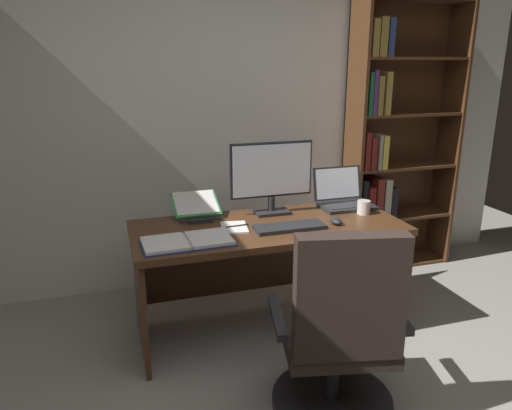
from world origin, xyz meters
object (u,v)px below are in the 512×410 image
computer_mouse (336,221)px  notepad (234,227)px  keyboard (290,227)px  open_binder (187,241)px  laptop (343,198)px  bookshelf (389,151)px  monitor (271,177)px  pen (237,226)px  desk (264,250)px  office_chair (340,341)px  coffee_mug (364,207)px  reading_stand_with_book (196,206)px

computer_mouse → notepad: bearing=169.6°
computer_mouse → keyboard: bearing=180.0°
open_binder → computer_mouse: bearing=0.9°
notepad → open_binder: bearing=-152.1°
computer_mouse → laptop: bearing=56.6°
bookshelf → monitor: bookshelf is taller
open_binder → pen: size_ratio=3.59×
notepad → laptop: bearing=15.2°
monitor → notepad: 0.45m
desk → office_chair: bearing=-86.5°
office_chair → desk: bearing=106.1°
open_binder → coffee_mug: size_ratio=5.68×
desk → notepad: 0.30m
bookshelf → computer_mouse: (-0.86, -0.82, -0.24)m
bookshelf → coffee_mug: bearing=-131.4°
notepad → keyboard: bearing=-20.0°
desk → office_chair: office_chair is taller
reading_stand_with_book → coffee_mug: bearing=-14.9°
keyboard → computer_mouse: (0.30, 0.00, 0.01)m
bookshelf → notepad: 1.65m
bookshelf → open_binder: (-1.78, -0.87, -0.25)m
monitor → computer_mouse: size_ratio=5.25×
computer_mouse → reading_stand_with_book: (-0.78, 0.41, 0.05)m
open_binder → notepad: bearing=25.6°
bookshelf → open_binder: bookshelf is taller
desk → coffee_mug: (0.65, -0.06, 0.24)m
office_chair → laptop: (0.56, 1.08, 0.35)m
monitor → open_binder: 0.76m
office_chair → notepad: office_chair is taller
notepad → bookshelf: bearing=25.6°
bookshelf → computer_mouse: bookshelf is taller
desk → keyboard: (0.09, -0.19, 0.21)m
keyboard → pen: keyboard is taller
open_binder → pen: open_binder is taller
keyboard → coffee_mug: (0.56, 0.13, 0.03)m
office_chair → laptop: 1.27m
reading_stand_with_book → coffee_mug: size_ratio=3.45×
desk → monitor: bearing=57.1°
desk → computer_mouse: size_ratio=15.68×
bookshelf → monitor: bearing=-157.4°
open_binder → notepad: (0.31, 0.16, -0.01)m
bookshelf → keyboard: bearing=-144.9°
desk → reading_stand_with_book: 0.51m
desk → computer_mouse: computer_mouse is taller
office_chair → open_binder: (-0.58, 0.70, 0.31)m
computer_mouse → open_binder: computer_mouse is taller
monitor → coffee_mug: 0.63m
reading_stand_with_book → desk: bearing=-30.0°
open_binder → coffee_mug: 1.19m
office_chair → coffee_mug: bearing=68.4°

